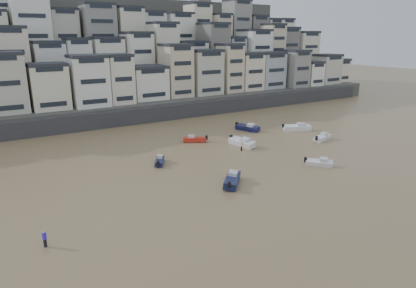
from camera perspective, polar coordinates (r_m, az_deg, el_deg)
ground at (r=35.49m, az=22.75°, el=-18.99°), size 400.00×400.00×0.00m
harbor_wall at (r=89.79m, az=-7.98°, el=4.67°), size 140.00×3.00×3.50m
hillside at (r=127.11m, az=-13.62°, el=12.93°), size 141.04×66.00×50.00m
boat_d at (r=75.78m, az=17.19°, el=1.06°), size 5.31×2.91×1.38m
boat_b at (r=60.88m, az=16.75°, el=-2.68°), size 4.19×4.28×1.23m
boat_i at (r=80.25m, az=6.10°, el=2.64°), size 4.00×6.18×1.61m
boat_g at (r=81.90m, az=13.53°, el=2.60°), size 6.61×4.93×1.74m
boat_c at (r=51.34m, az=3.74°, el=-5.34°), size 5.47×5.69×1.62m
boat_h at (r=71.46m, az=-2.04°, el=0.87°), size 4.92×3.79×1.31m
boat_f at (r=59.77m, az=-7.45°, el=-2.49°), size 3.30×4.39×1.16m
boat_e at (r=68.89m, az=5.24°, el=0.36°), size 2.96×6.34×1.66m
person_blue at (r=40.28m, az=-23.84°, el=-13.18°), size 0.44×0.44×1.74m
person_pink at (r=66.03m, az=5.19°, el=-0.31°), size 0.44×0.44×1.74m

